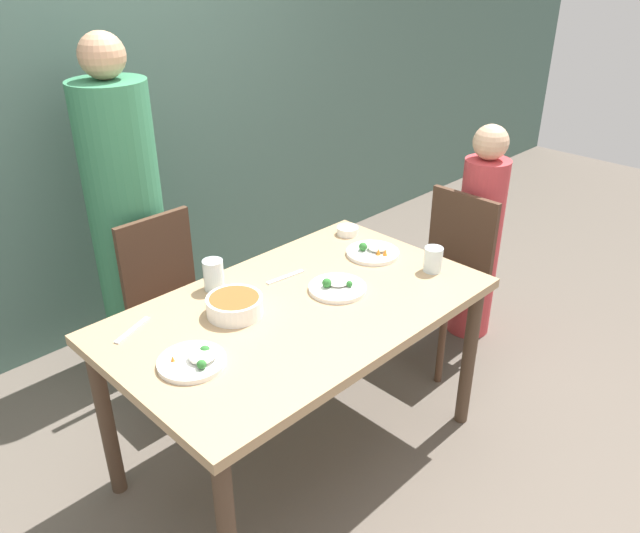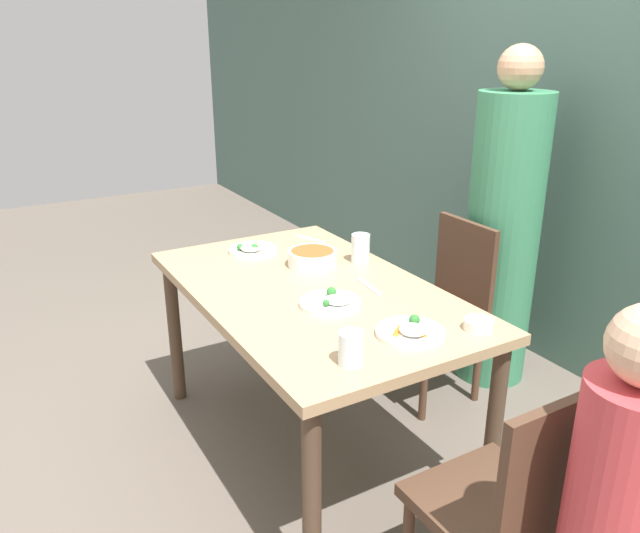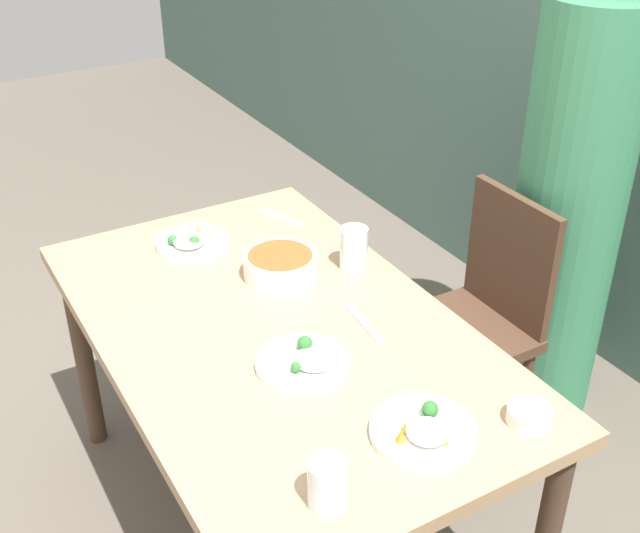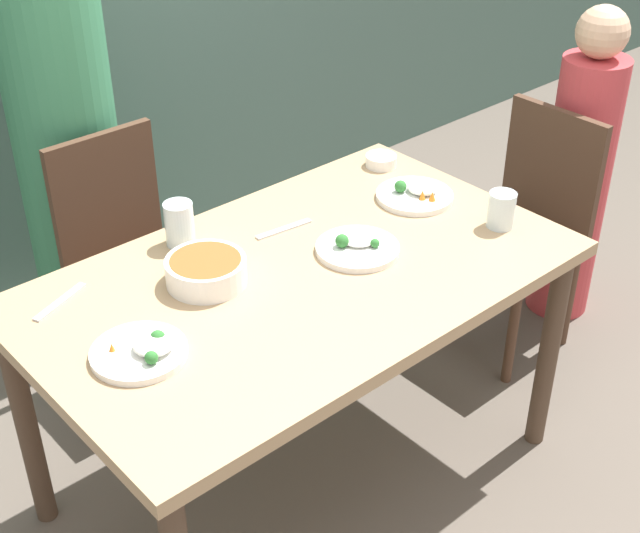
% 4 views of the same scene
% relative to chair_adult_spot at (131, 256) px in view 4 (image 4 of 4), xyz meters
% --- Properties ---
extents(ground_plane, '(10.00, 10.00, 0.00)m').
position_rel_chair_adult_spot_xyz_m(ground_plane, '(0.08, -0.78, -0.47)').
color(ground_plane, '#60564C').
extents(dining_table, '(1.46, 0.87, 0.75)m').
position_rel_chair_adult_spot_xyz_m(dining_table, '(0.08, -0.78, 0.20)').
color(dining_table, tan).
rests_on(dining_table, ground_plane).
extents(chair_adult_spot, '(0.40, 0.40, 0.87)m').
position_rel_chair_adult_spot_xyz_m(chair_adult_spot, '(0.00, 0.00, 0.00)').
color(chair_adult_spot, '#4C3323').
rests_on(chair_adult_spot, ground_plane).
extents(chair_child_spot, '(0.40, 0.40, 0.87)m').
position_rel_chair_adult_spot_xyz_m(chair_child_spot, '(1.15, -0.74, 0.00)').
color(chair_child_spot, '#4C3323').
rests_on(chair_child_spot, ground_plane).
extents(person_adult, '(0.35, 0.35, 1.66)m').
position_rel_chair_adult_spot_xyz_m(person_adult, '(0.00, 0.35, 0.29)').
color(person_adult, '#387F56').
rests_on(person_adult, ground_plane).
extents(person_child, '(0.23, 0.23, 1.19)m').
position_rel_chair_adult_spot_xyz_m(person_child, '(1.44, -0.74, 0.09)').
color(person_child, '#C63D42').
rests_on(person_child, ground_plane).
extents(bowl_curry, '(0.21, 0.21, 0.07)m').
position_rel_chair_adult_spot_xyz_m(bowl_curry, '(-0.13, -0.65, 0.32)').
color(bowl_curry, white).
rests_on(bowl_curry, dining_table).
extents(plate_rice_adult, '(0.23, 0.23, 0.06)m').
position_rel_chair_adult_spot_xyz_m(plate_rice_adult, '(0.61, -0.69, 0.29)').
color(plate_rice_adult, white).
rests_on(plate_rice_adult, dining_table).
extents(plate_rice_child, '(0.23, 0.23, 0.06)m').
position_rel_chair_adult_spot_xyz_m(plate_rice_child, '(0.27, -0.80, 0.29)').
color(plate_rice_child, white).
rests_on(plate_rice_child, dining_table).
extents(plate_noodles, '(0.23, 0.23, 0.06)m').
position_rel_chair_adult_spot_xyz_m(plate_noodles, '(-0.42, -0.81, 0.29)').
color(plate_noodles, white).
rests_on(plate_noodles, dining_table).
extents(bowl_rice_small, '(0.10, 0.10, 0.04)m').
position_rel_chair_adult_spot_xyz_m(bowl_rice_small, '(0.69, -0.47, 0.30)').
color(bowl_rice_small, white).
rests_on(bowl_rice_small, dining_table).
extents(glass_water_tall, '(0.08, 0.08, 0.13)m').
position_rel_chair_adult_spot_xyz_m(glass_water_tall, '(-0.07, -0.44, 0.34)').
color(glass_water_tall, silver).
rests_on(glass_water_tall, dining_table).
extents(glass_water_short, '(0.08, 0.08, 0.11)m').
position_rel_chair_adult_spot_xyz_m(glass_water_short, '(0.67, -0.97, 0.33)').
color(glass_water_short, silver).
rests_on(glass_water_short, dining_table).
extents(fork_steel, '(0.17, 0.09, 0.01)m').
position_rel_chair_adult_spot_xyz_m(fork_steel, '(-0.46, -0.48, 0.28)').
color(fork_steel, silver).
rests_on(fork_steel, dining_table).
extents(spoon_steel, '(0.18, 0.04, 0.01)m').
position_rel_chair_adult_spot_xyz_m(spoon_steel, '(0.19, -0.58, 0.28)').
color(spoon_steel, silver).
rests_on(spoon_steel, dining_table).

